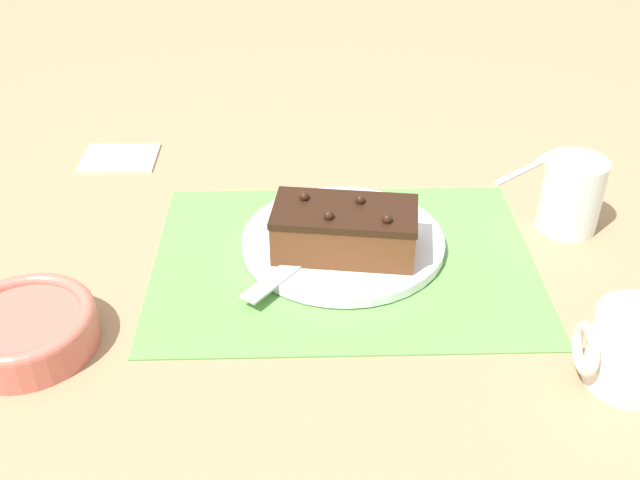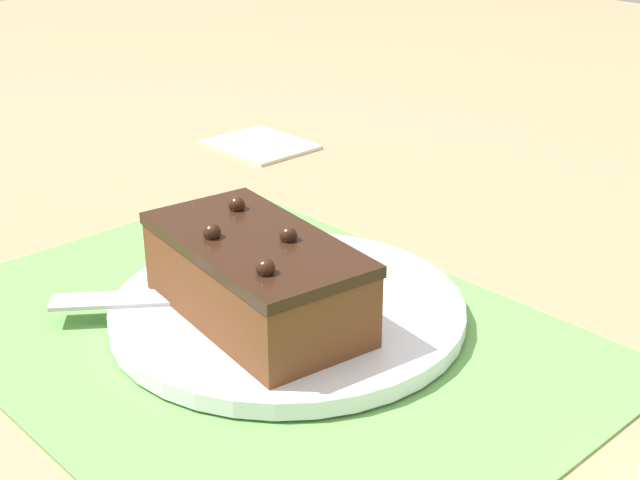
% 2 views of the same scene
% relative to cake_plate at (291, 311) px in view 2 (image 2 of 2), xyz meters
% --- Properties ---
extents(ground_plane, '(3.00, 3.00, 0.00)m').
position_rel_cake_plate_xyz_m(ground_plane, '(0.00, 0.03, -0.01)').
color(ground_plane, '#9E7F5B').
extents(placemat_woven, '(0.46, 0.34, 0.00)m').
position_rel_cake_plate_xyz_m(placemat_woven, '(0.00, 0.03, -0.01)').
color(placemat_woven, '#609E4C').
rests_on(placemat_woven, ground_plane).
extents(cake_plate, '(0.25, 0.25, 0.01)m').
position_rel_cake_plate_xyz_m(cake_plate, '(0.00, 0.00, 0.00)').
color(cake_plate, white).
rests_on(cake_plate, placemat_woven).
extents(chocolate_cake, '(0.18, 0.11, 0.07)m').
position_rel_cake_plate_xyz_m(chocolate_cake, '(0.00, 0.03, 0.04)').
color(chocolate_cake, brown).
rests_on(chocolate_cake, cake_plate).
extents(serving_knife, '(0.15, 0.19, 0.01)m').
position_rel_cake_plate_xyz_m(serving_knife, '(0.03, 0.01, 0.01)').
color(serving_knife, black).
rests_on(serving_knife, cake_plate).
extents(folded_napkin, '(0.11, 0.09, 0.01)m').
position_rel_cake_plate_xyz_m(folded_napkin, '(0.33, -0.24, -0.01)').
color(folded_napkin, beige).
rests_on(folded_napkin, ground_plane).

